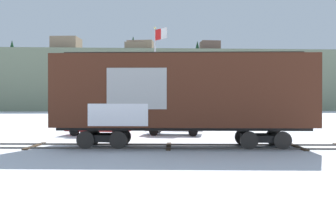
{
  "coord_description": "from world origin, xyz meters",
  "views": [
    {
      "loc": [
        -1.75,
        -16.99,
        2.55
      ],
      "look_at": [
        -0.92,
        1.12,
        2.46
      ],
      "focal_mm": 34.16,
      "sensor_mm": 36.0,
      "label": 1
    }
  ],
  "objects": [
    {
      "name": "flagpole",
      "position": [
        -1.41,
        9.6,
        5.6
      ],
      "size": [
        1.06,
        1.27,
        8.64
      ],
      "color": "silver",
      "rests_on": "ground_plane"
    },
    {
      "name": "hillside",
      "position": [
        -0.05,
        70.3,
        6.85
      ],
      "size": [
        127.02,
        36.78,
        17.49
      ],
      "color": "slate",
      "rests_on": "ground_plane"
    },
    {
      "name": "ground_plane",
      "position": [
        0.0,
        0.0,
        0.0
      ],
      "size": [
        260.0,
        260.0,
        0.0
      ],
      "primitive_type": "plane",
      "color": "silver"
    },
    {
      "name": "track",
      "position": [
        -1.26,
        0.08,
        0.04
      ],
      "size": [
        59.96,
        5.68,
        0.08
      ],
      "color": "#4C4742",
      "rests_on": "ground_plane"
    },
    {
      "name": "parked_car_red",
      "position": [
        -5.61,
        5.95,
        0.84
      ],
      "size": [
        4.79,
        2.57,
        1.71
      ],
      "color": "#B21E1E",
      "rests_on": "ground_plane"
    },
    {
      "name": "freight_car",
      "position": [
        -0.17,
        -0.0,
        2.9
      ],
      "size": [
        13.53,
        3.92,
        5.07
      ],
      "color": "#472316",
      "rests_on": "ground_plane"
    },
    {
      "name": "parked_car_white",
      "position": [
        -0.28,
        6.0,
        0.82
      ],
      "size": [
        4.32,
        2.57,
        1.63
      ],
      "color": "silver",
      "rests_on": "ground_plane"
    }
  ]
}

